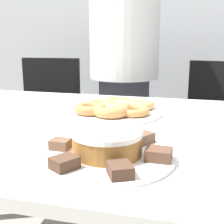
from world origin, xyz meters
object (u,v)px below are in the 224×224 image
office_chair_left (46,132)px  plate_cake (107,156)px  frosted_cake (107,142)px  person_standing (124,69)px  plate_donuts (115,112)px  office_chair_right (216,146)px

office_chair_left → plate_cake: bearing=-61.8°
office_chair_left → frosted_cake: 1.39m
person_standing → frosted_cake: size_ratio=9.76×
plate_cake → plate_donuts: bearing=101.7°
office_chair_right → plate_donuts: bearing=-113.3°
office_chair_right → office_chair_left: bearing=-171.5°
plate_cake → frosted_cake: (-0.00, 0.00, 0.03)m
person_standing → office_chair_right: (0.54, 0.04, -0.43)m
person_standing → frosted_cake: bearing=-79.5°
person_standing → office_chair_left: 0.68m
office_chair_left → frosted_cake: bearing=-61.8°
office_chair_right → plate_cake: 1.21m
person_standing → frosted_cake: (0.20, -1.08, -0.06)m
office_chair_right → person_standing: bearing=-167.7°
plate_cake → plate_donuts: 0.44m
office_chair_right → plate_cake: office_chair_right is taller
plate_donuts → office_chair_right: bearing=58.3°
office_chair_left → office_chair_right: (1.07, -0.00, 0.00)m
office_chair_left → plate_donuts: 1.00m
plate_cake → office_chair_right: bearing=73.2°
office_chair_right → plate_donuts: size_ratio=2.59×
plate_cake → frosted_cake: size_ratio=1.93×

